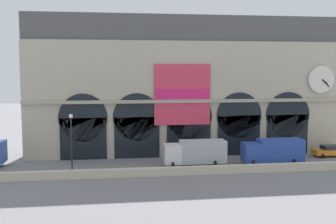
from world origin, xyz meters
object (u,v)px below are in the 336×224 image
(car_east, at_px, (330,151))
(street_lamp_quayside, at_px, (71,137))
(box_truck_mideast, at_px, (273,151))
(box_truck_center, at_px, (196,152))

(car_east, relative_size, street_lamp_quayside, 0.64)
(car_east, bearing_deg, box_truck_mideast, -160.98)
(street_lamp_quayside, bearing_deg, box_truck_center, 12.72)
(street_lamp_quayside, bearing_deg, car_east, 10.35)
(box_truck_center, xyz_separation_m, street_lamp_quayside, (-14.35, -3.24, 2.71))
(box_truck_mideast, xyz_separation_m, car_east, (9.32, 3.21, -0.90))
(car_east, bearing_deg, box_truck_center, -171.45)
(box_truck_center, height_order, box_truck_mideast, same)
(box_truck_mideast, bearing_deg, box_truck_center, 177.95)
(box_truck_mideast, distance_m, car_east, 9.90)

